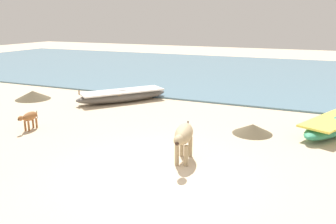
# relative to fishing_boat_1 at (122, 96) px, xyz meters

# --- Properties ---
(ground) EXTENTS (80.00, 80.00, 0.00)m
(ground) POSITION_rel_fishing_boat_1_xyz_m (4.89, -6.42, -0.30)
(ground) COLOR beige
(sea_water) EXTENTS (60.00, 20.00, 0.08)m
(sea_water) POSITION_rel_fishing_boat_1_xyz_m (4.89, 11.36, -0.26)
(sea_water) COLOR slate
(sea_water) RESTS_ON ground
(fishing_boat_1) EXTENTS (3.62, 4.18, 0.74)m
(fishing_boat_1) POSITION_rel_fishing_boat_1_xyz_m (0.00, 0.00, 0.00)
(fishing_boat_1) COLOR #5B5651
(fishing_boat_1) RESTS_ON ground
(cow_adult_dun) EXTENTS (0.67, 1.60, 1.05)m
(cow_adult_dun) POSITION_rel_fishing_boat_1_xyz_m (5.24, -5.49, 0.46)
(cow_adult_dun) COLOR tan
(cow_adult_dun) RESTS_ON ground
(calf_near_brown) EXTENTS (0.35, 0.99, 0.64)m
(calf_near_brown) POSITION_rel_fishing_boat_1_xyz_m (-0.78, -5.04, 0.16)
(calf_near_brown) COLOR brown
(calf_near_brown) RESTS_ON ground
(debris_pile_0) EXTENTS (2.25, 2.25, 0.42)m
(debris_pile_0) POSITION_rel_fishing_boat_1_xyz_m (-4.29, -1.33, -0.09)
(debris_pile_0) COLOR brown
(debris_pile_0) RESTS_ON ground
(debris_pile_1) EXTENTS (1.74, 1.74, 0.34)m
(debris_pile_1) POSITION_rel_fishing_boat_1_xyz_m (6.55, -2.30, -0.13)
(debris_pile_1) COLOR brown
(debris_pile_1) RESTS_ON ground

